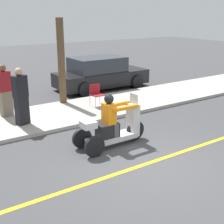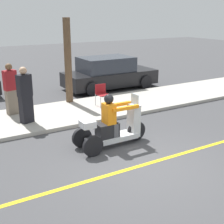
{
  "view_description": "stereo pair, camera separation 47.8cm",
  "coord_description": "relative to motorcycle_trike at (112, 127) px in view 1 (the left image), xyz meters",
  "views": [
    {
      "loc": [
        -4.61,
        -5.26,
        3.57
      ],
      "look_at": [
        -0.13,
        1.39,
        0.99
      ],
      "focal_mm": 50.0,
      "sensor_mm": 36.0,
      "label": 1
    },
    {
      "loc": [
        -4.2,
        -5.52,
        3.57
      ],
      "look_at": [
        -0.13,
        1.39,
        0.99
      ],
      "focal_mm": 50.0,
      "sensor_mm": 36.0,
      "label": 2
    }
  ],
  "objects": [
    {
      "name": "spectator_by_tree",
      "position": [
        -1.77,
        3.93,
        0.45
      ],
      "size": [
        0.47,
        0.34,
        1.79
      ],
      "color": "#726656",
      "rests_on": "sidewalk_strip"
    },
    {
      "name": "lane_stripe",
      "position": [
        -0.01,
        -1.39,
        -0.54
      ],
      "size": [
        24.0,
        0.12,
        0.01
      ],
      "color": "gold",
      "rests_on": "ground"
    },
    {
      "name": "spectator_with_child",
      "position": [
        -1.59,
        2.8,
        0.46
      ],
      "size": [
        0.49,
        0.38,
        1.83
      ],
      "color": "black",
      "rests_on": "sidewalk_strip"
    },
    {
      "name": "motorcycle_trike",
      "position": [
        0.0,
        0.0,
        0.0
      ],
      "size": [
        2.15,
        0.76,
        1.5
      ],
      "color": "black",
      "rests_on": "ground"
    },
    {
      "name": "folding_chair_curbside",
      "position": [
        1.46,
        3.26,
        0.09
      ],
      "size": [
        0.48,
        0.48,
        0.82
      ],
      "color": "#A5A8AD",
      "rests_on": "sidewalk_strip"
    },
    {
      "name": "tree_trunk",
      "position": [
        0.59,
        4.39,
        1.21
      ],
      "size": [
        0.28,
        0.28,
        3.26
      ],
      "color": "brown",
      "rests_on": "sidewalk_strip"
    },
    {
      "name": "sidewalk_strip",
      "position": [
        0.12,
        3.21,
        -0.48
      ],
      "size": [
        28.0,
        2.8,
        0.12
      ],
      "color": "#B2ADA3",
      "rests_on": "ground"
    },
    {
      "name": "ground_plane",
      "position": [
        0.12,
        -1.39,
        -0.54
      ],
      "size": [
        60.0,
        60.0,
        0.0
      ],
      "primitive_type": "plane",
      "color": "#424244"
    },
    {
      "name": "parked_car_lot_center",
      "position": [
        3.36,
        6.04,
        0.18
      ],
      "size": [
        4.48,
        2.11,
        1.53
      ],
      "color": "black",
      "rests_on": "ground"
    }
  ]
}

